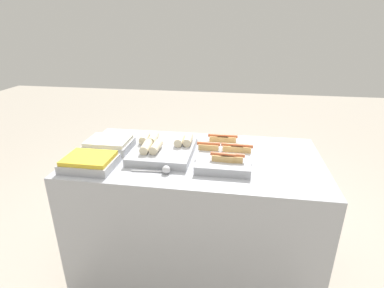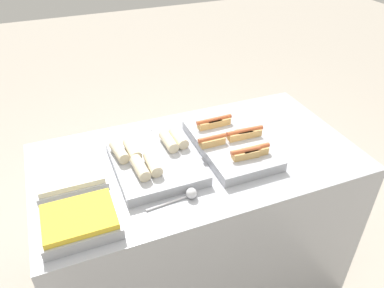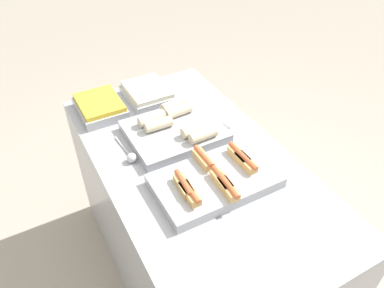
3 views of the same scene
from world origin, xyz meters
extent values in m
plane|color=#ADA393|center=(0.00, 0.00, 0.00)|extent=(12.00, 12.00, 0.00)
cube|color=#A8AAB2|center=(0.00, 0.00, 0.46)|extent=(1.55, 0.84, 0.92)
cube|color=#A8AAB2|center=(0.18, 0.00, 0.95)|extent=(0.31, 0.52, 0.05)
cube|color=tan|center=(0.28, 0.00, 0.99)|extent=(0.13, 0.05, 0.04)
cylinder|color=#CC6038|center=(0.28, 0.00, 1.01)|extent=(0.14, 0.03, 0.02)
cube|color=tan|center=(0.08, 0.00, 0.99)|extent=(0.12, 0.04, 0.04)
cylinder|color=#CC6038|center=(0.08, 0.00, 1.01)|extent=(0.14, 0.02, 0.02)
cube|color=tan|center=(0.13, 0.15, 0.99)|extent=(0.12, 0.05, 0.04)
cylinder|color=#CC6038|center=(0.13, 0.15, 1.01)|extent=(0.14, 0.02, 0.02)
cube|color=tan|center=(0.18, 0.15, 0.99)|extent=(0.12, 0.05, 0.04)
cylinder|color=#CC6038|center=(0.18, 0.15, 1.01)|extent=(0.14, 0.03, 0.02)
cube|color=tan|center=(0.22, -0.15, 0.99)|extent=(0.12, 0.04, 0.04)
cylinder|color=#CC6038|center=(0.22, -0.15, 1.01)|extent=(0.14, 0.02, 0.02)
cube|color=tan|center=(0.23, 0.00, 0.99)|extent=(0.12, 0.05, 0.04)
cylinder|color=#CC6038|center=(0.23, 0.00, 1.01)|extent=(0.14, 0.03, 0.02)
cube|color=tan|center=(0.17, -0.15, 0.99)|extent=(0.13, 0.05, 0.04)
cylinder|color=#CC6038|center=(0.17, -0.15, 1.01)|extent=(0.14, 0.03, 0.02)
cube|color=#A8AAB2|center=(-0.21, 0.00, 0.95)|extent=(0.37, 0.45, 0.05)
cylinder|color=beige|center=(-0.07, 0.08, 1.00)|extent=(0.06, 0.14, 0.05)
cylinder|color=beige|center=(-0.12, 0.07, 1.00)|extent=(0.06, 0.14, 0.05)
cylinder|color=beige|center=(-0.24, -0.07, 1.00)|extent=(0.05, 0.14, 0.05)
cylinder|color=beige|center=(-0.30, 0.07, 1.00)|extent=(0.06, 0.14, 0.05)
cylinder|color=beige|center=(-0.30, -0.08, 1.00)|extent=(0.06, 0.14, 0.05)
cylinder|color=beige|center=(-0.36, 0.07, 1.00)|extent=(0.07, 0.14, 0.05)
cube|color=#A8AAB2|center=(-0.59, -0.26, 0.95)|extent=(0.29, 0.23, 0.05)
cube|color=gold|center=(-0.59, -0.26, 0.99)|extent=(0.27, 0.21, 0.02)
cube|color=#A8AAB2|center=(-0.59, 0.02, 0.95)|extent=(0.29, 0.23, 0.05)
cube|color=silver|center=(-0.59, 0.02, 0.99)|extent=(0.27, 0.21, 0.02)
cylinder|color=silver|center=(-0.23, -0.26, 0.93)|extent=(0.20, 0.03, 0.01)
sphere|color=silver|center=(-0.13, -0.26, 0.95)|extent=(0.05, 0.05, 0.05)
cylinder|color=silver|center=(-0.23, 0.26, 0.93)|extent=(0.21, 0.03, 0.01)
sphere|color=silver|center=(-0.13, 0.26, 0.95)|extent=(0.05, 0.05, 0.05)
camera|label=1|loc=(0.24, -1.70, 1.71)|focal=28.00mm
camera|label=2|loc=(-0.56, -1.33, 2.00)|focal=35.00mm
camera|label=3|loc=(1.11, -0.62, 2.09)|focal=35.00mm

